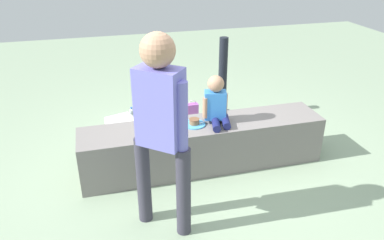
{
  "coord_description": "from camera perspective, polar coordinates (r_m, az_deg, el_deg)",
  "views": [
    {
      "loc": [
        -0.99,
        -3.23,
        2.18
      ],
      "look_at": [
        -0.22,
        -0.38,
        0.74
      ],
      "focal_mm": 35.61,
      "sensor_mm": 36.0,
      "label": 1
    }
  ],
  "objects": [
    {
      "name": "concrete_ledge",
      "position": [
        3.89,
        1.69,
        -3.76
      ],
      "size": [
        2.45,
        0.49,
        0.49
      ],
      "primitive_type": "cube",
      "color": "gray",
      "rests_on": "ground_plane"
    },
    {
      "name": "cake_box_white",
      "position": [
        4.8,
        -10.54,
        -0.52
      ],
      "size": [
        0.39,
        0.38,
        0.13
      ],
      "primitive_type": "cube",
      "rotation": [
        0.0,
        0.0,
        0.3
      ],
      "color": "white",
      "rests_on": "ground_plane"
    },
    {
      "name": "handbag_black_leather",
      "position": [
        5.07,
        -4.67,
        1.8
      ],
      "size": [
        0.28,
        0.13,
        0.3
      ],
      "color": "black",
      "rests_on": "ground_plane"
    },
    {
      "name": "handbag_brown_canvas",
      "position": [
        4.21,
        -9.88,
        -3.61
      ],
      "size": [
        0.3,
        0.14,
        0.34
      ],
      "color": "brown",
      "rests_on": "ground_plane"
    },
    {
      "name": "party_cup_red",
      "position": [
        4.47,
        -11.13,
        -2.89
      ],
      "size": [
        0.09,
        0.09,
        0.1
      ],
      "primitive_type": "cylinder",
      "color": "red",
      "rests_on": "ground_plane"
    },
    {
      "name": "railing_post",
      "position": [
        4.91,
        4.54,
        4.66
      ],
      "size": [
        0.36,
        0.36,
        1.06
      ],
      "color": "black",
      "rests_on": "ground_plane"
    },
    {
      "name": "child_seated",
      "position": [
        3.72,
        3.67,
        2.61
      ],
      "size": [
        0.28,
        0.34,
        0.48
      ],
      "color": "navy",
      "rests_on": "concrete_ledge"
    },
    {
      "name": "adult_standing",
      "position": [
        2.76,
        -4.76,
        -0.01
      ],
      "size": [
        0.39,
        0.36,
        1.61
      ],
      "color": "#353240",
      "rests_on": "ground_plane"
    },
    {
      "name": "ground_plane",
      "position": [
        4.02,
        1.65,
        -6.77
      ],
      "size": [
        12.0,
        12.0,
        0.0
      ],
      "primitive_type": "plane",
      "color": "#8EA586"
    },
    {
      "name": "water_bottle_near_gift",
      "position": [
        4.99,
        -9.0,
        0.87
      ],
      "size": [
        0.06,
        0.06,
        0.18
      ],
      "color": "silver",
      "rests_on": "ground_plane"
    },
    {
      "name": "gift_bag",
      "position": [
        4.75,
        -0.6,
        0.78
      ],
      "size": [
        0.25,
        0.09,
        0.34
      ],
      "color": "#B259BF",
      "rests_on": "ground_plane"
    },
    {
      "name": "cake_plate",
      "position": [
        3.75,
        0.34,
        -0.42
      ],
      "size": [
        0.22,
        0.22,
        0.07
      ],
      "color": "#4CA5D8",
      "rests_on": "concrete_ledge"
    }
  ]
}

